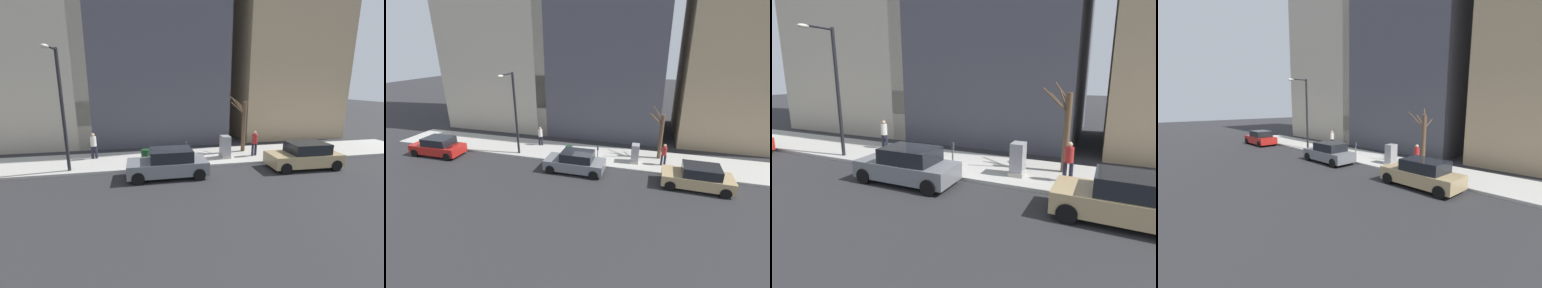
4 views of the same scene
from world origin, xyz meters
TOP-DOWN VIEW (x-y plane):
  - ground_plane at (0.00, 0.00)m, footprint 120.00×120.00m
  - sidewalk at (2.00, 0.00)m, footprint 4.00×36.00m
  - parked_car_tan at (-1.22, -7.48)m, footprint 2.02×4.25m
  - parked_car_grey at (-1.12, 0.53)m, footprint 1.93×4.21m
  - parked_car_red at (-1.26, 12.25)m, footprint 1.96×4.22m
  - parking_meter at (0.45, -0.74)m, footprint 0.14×0.10m
  - utility_box at (1.30, -3.45)m, footprint 0.83×0.61m
  - streetlamp at (0.28, 5.90)m, footprint 1.97×0.32m
  - bare_tree at (2.63, -5.17)m, footprint 1.72×1.21m
  - trash_bin at (0.90, 1.66)m, footprint 0.56×0.56m
  - pedestrian_near_meter at (1.34, -5.50)m, footprint 0.36×0.39m
  - pedestrian_midblock at (2.73, 4.90)m, footprint 0.36×0.40m
  - office_block_center at (11.30, 0.60)m, footprint 11.59×11.59m
  - office_tower_right at (11.30, 11.21)m, footprint 11.60×11.60m

SIDE VIEW (x-z plane):
  - ground_plane at x=0.00m, z-range 0.00..0.00m
  - sidewalk at x=2.00m, z-range 0.00..0.15m
  - trash_bin at x=0.90m, z-range 0.15..1.05m
  - parked_car_tan at x=-1.22m, z-range -0.02..1.50m
  - parked_car_grey at x=-1.12m, z-range -0.02..1.50m
  - parked_car_red at x=-1.26m, z-range -0.02..1.50m
  - utility_box at x=1.30m, z-range 0.13..1.56m
  - parking_meter at x=0.45m, z-range 0.30..1.65m
  - pedestrian_near_meter at x=1.34m, z-range 0.26..1.92m
  - pedestrian_midblock at x=2.73m, z-range 0.26..1.92m
  - bare_tree at x=2.63m, z-range 0.13..4.06m
  - streetlamp at x=0.28m, z-range 0.77..7.27m
  - office_block_center at x=11.30m, z-range 0.00..19.47m
  - office_tower_right at x=11.30m, z-range 0.00..24.84m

